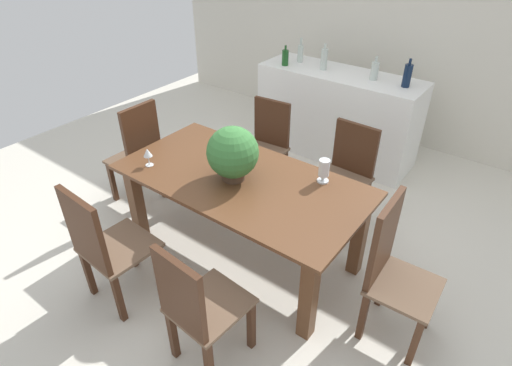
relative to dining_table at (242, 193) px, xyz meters
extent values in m
plane|color=silver|center=(0.00, 0.27, -0.62)|extent=(7.04, 7.04, 0.00)
cube|color=beige|center=(0.00, 2.87, 0.68)|extent=(6.40, 0.10, 2.60)
cube|color=brown|center=(0.00, 0.00, 0.12)|extent=(1.94, 0.99, 0.03)
cube|color=brown|center=(-0.85, -0.38, -0.26)|extent=(0.10, 0.10, 0.73)
cube|color=brown|center=(0.85, -0.38, -0.26)|extent=(0.10, 0.10, 0.73)
cube|color=brown|center=(-0.85, 0.38, -0.26)|extent=(0.10, 0.10, 0.73)
cube|color=brown|center=(0.85, 0.38, -0.26)|extent=(0.10, 0.10, 0.73)
cube|color=#422616|center=(1.51, -0.17, -0.40)|extent=(0.05, 0.05, 0.43)
cube|color=#422616|center=(1.50, 0.18, -0.40)|extent=(0.05, 0.05, 0.43)
cube|color=#422616|center=(1.17, -0.18, -0.40)|extent=(0.05, 0.05, 0.43)
cube|color=#422616|center=(1.16, 0.17, -0.40)|extent=(0.05, 0.05, 0.43)
cube|color=brown|center=(1.33, 0.00, -0.17)|extent=(0.43, 0.44, 0.03)
cube|color=#422616|center=(1.14, -0.01, 0.13)|extent=(0.05, 0.40, 0.59)
cube|color=#422616|center=(-0.59, 0.66, -0.40)|extent=(0.05, 0.05, 0.43)
cube|color=#422616|center=(-0.25, 0.69, -0.40)|extent=(0.05, 0.05, 0.43)
cube|color=#422616|center=(-0.62, 1.02, -0.40)|extent=(0.05, 0.05, 0.43)
cube|color=#422616|center=(-0.28, 1.06, -0.40)|extent=(0.05, 0.05, 0.43)
cube|color=brown|center=(-0.44, 0.86, -0.17)|extent=(0.46, 0.47, 0.03)
cube|color=#422616|center=(-0.45, 1.06, 0.07)|extent=(0.39, 0.07, 0.47)
cube|color=#422616|center=(-1.51, 0.17, -0.40)|extent=(0.04, 0.04, 0.43)
cube|color=#422616|center=(-1.51, -0.17, -0.40)|extent=(0.04, 0.04, 0.43)
cube|color=#422616|center=(-1.16, 0.17, -0.40)|extent=(0.04, 0.04, 0.43)
cube|color=#422616|center=(-1.16, -0.17, -0.40)|extent=(0.04, 0.04, 0.43)
cube|color=brown|center=(-1.33, 0.00, -0.17)|extent=(0.42, 0.41, 0.03)
cube|color=#422616|center=(-1.14, 0.00, 0.14)|extent=(0.04, 0.38, 0.60)
cube|color=#422616|center=(-0.23, -0.68, -0.40)|extent=(0.05, 0.05, 0.43)
cube|color=#422616|center=(-0.62, -0.66, -0.40)|extent=(0.05, 0.05, 0.43)
cube|color=#422616|center=(-0.25, -1.06, -0.40)|extent=(0.05, 0.05, 0.43)
cube|color=#422616|center=(-0.64, -1.04, -0.40)|extent=(0.05, 0.05, 0.43)
cube|color=brown|center=(-0.44, -0.86, -0.17)|extent=(0.48, 0.48, 0.03)
cube|color=#422616|center=(-0.45, -1.07, 0.11)|extent=(0.42, 0.06, 0.54)
cube|color=#422616|center=(0.25, 0.68, -0.40)|extent=(0.05, 0.05, 0.43)
cube|color=#422616|center=(0.61, 0.66, -0.40)|extent=(0.05, 0.05, 0.43)
cube|color=#422616|center=(0.26, 1.06, -0.40)|extent=(0.05, 0.05, 0.43)
cube|color=#422616|center=(0.63, 1.04, -0.40)|extent=(0.05, 0.05, 0.43)
cube|color=brown|center=(0.44, 0.86, -0.17)|extent=(0.46, 0.47, 0.03)
cube|color=#422616|center=(0.44, 1.07, 0.07)|extent=(0.41, 0.05, 0.47)
cube|color=#422616|center=(0.61, -0.68, -0.40)|extent=(0.05, 0.05, 0.43)
cube|color=#422616|center=(0.28, -0.66, -0.40)|extent=(0.05, 0.05, 0.43)
cube|color=#422616|center=(0.59, -1.06, -0.40)|extent=(0.05, 0.05, 0.43)
cube|color=#422616|center=(0.26, -1.04, -0.40)|extent=(0.05, 0.05, 0.43)
cube|color=brown|center=(0.44, -0.86, -0.17)|extent=(0.44, 0.48, 0.03)
cube|color=#422616|center=(0.42, -1.07, 0.10)|extent=(0.37, 0.07, 0.51)
cylinder|color=#4C3828|center=(-0.04, -0.04, 0.18)|extent=(0.17, 0.17, 0.08)
sphere|color=#387538|center=(-0.04, -0.04, 0.37)|extent=(0.39, 0.39, 0.39)
sphere|color=#DB9EB2|center=(-0.09, 0.07, 0.44)|extent=(0.06, 0.06, 0.06)
sphere|color=#DB9EB2|center=(-0.11, 0.11, 0.47)|extent=(0.04, 0.04, 0.04)
sphere|color=#DB9EB2|center=(-0.20, -0.04, 0.31)|extent=(0.04, 0.04, 0.04)
sphere|color=#DB9EB2|center=(-0.11, -0.16, 0.34)|extent=(0.06, 0.06, 0.06)
cylinder|color=silver|center=(0.52, 0.33, 0.15)|extent=(0.09, 0.09, 0.01)
cylinder|color=silver|center=(0.52, 0.33, 0.17)|extent=(0.03, 0.03, 0.04)
cylinder|color=silver|center=(0.52, 0.33, 0.26)|extent=(0.08, 0.08, 0.13)
cylinder|color=silver|center=(-0.21, 0.32, 0.15)|extent=(0.10, 0.10, 0.01)
cylinder|color=silver|center=(-0.21, 0.32, 0.18)|extent=(0.02, 0.02, 0.05)
cylinder|color=silver|center=(-0.21, 0.32, 0.26)|extent=(0.11, 0.11, 0.11)
cylinder|color=silver|center=(-0.70, -0.29, 0.14)|extent=(0.06, 0.06, 0.00)
cylinder|color=silver|center=(-0.70, -0.29, 0.18)|extent=(0.01, 0.01, 0.08)
cone|color=silver|center=(-0.70, -0.29, 0.26)|extent=(0.07, 0.07, 0.07)
cube|color=white|center=(-0.22, 2.01, -0.13)|extent=(1.81, 0.60, 0.99)
cylinder|color=#B2BFB7|center=(-0.43, 1.99, 0.48)|extent=(0.07, 0.07, 0.23)
cylinder|color=#B2BFB7|center=(-0.43, 1.99, 0.62)|extent=(0.03, 0.03, 0.05)
cylinder|color=#0F1E38|center=(0.48, 2.02, 0.48)|extent=(0.08, 0.08, 0.22)
cylinder|color=#0F1E38|center=(0.48, 2.02, 0.62)|extent=(0.03, 0.03, 0.06)
cylinder|color=#B2BFB7|center=(-0.77, 2.06, 0.46)|extent=(0.06, 0.06, 0.19)
cylinder|color=#B2BFB7|center=(-0.77, 2.06, 0.60)|extent=(0.03, 0.03, 0.08)
cylinder|color=#B2BFB7|center=(0.15, 2.02, 0.46)|extent=(0.08, 0.08, 0.18)
cylinder|color=#B2BFB7|center=(0.15, 2.02, 0.58)|extent=(0.03, 0.03, 0.06)
cylinder|color=#194C1E|center=(-0.85, 1.86, 0.45)|extent=(0.07, 0.07, 0.17)
cylinder|color=#194C1E|center=(-0.85, 1.86, 0.56)|extent=(0.02, 0.02, 0.05)
camera|label=1|loc=(1.68, -2.05, 1.86)|focal=29.12mm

